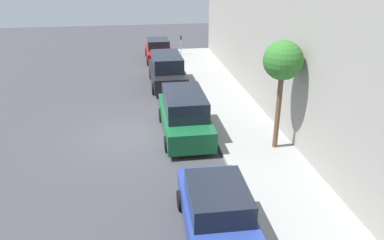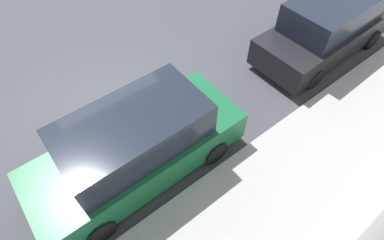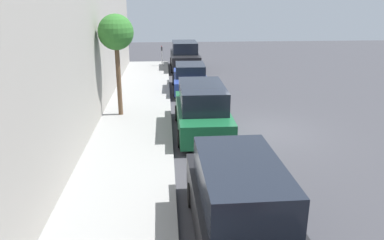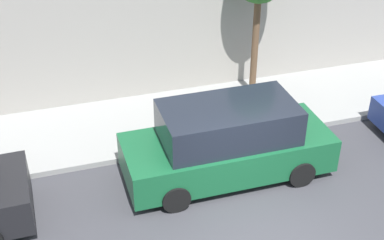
% 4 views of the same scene
% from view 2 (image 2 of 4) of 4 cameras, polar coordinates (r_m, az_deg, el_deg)
% --- Properties ---
extents(ground_plane, '(60.00, 60.00, 0.00)m').
position_cam_2_polar(ground_plane, '(8.86, -16.75, 2.25)').
color(ground_plane, '#38383D').
extents(parked_minivan_third, '(2.02, 4.91, 1.90)m').
position_cam_2_polar(parked_minivan_third, '(6.71, -10.41, -4.86)').
color(parked_minivan_third, '#14512D').
rests_on(parked_minivan_third, ground_plane).
extents(parked_minivan_fourth, '(2.02, 4.93, 1.90)m').
position_cam_2_polar(parked_minivan_fourth, '(10.61, 24.34, 15.77)').
color(parked_minivan_fourth, black).
rests_on(parked_minivan_fourth, ground_plane).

